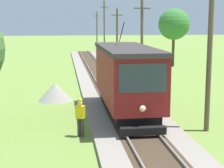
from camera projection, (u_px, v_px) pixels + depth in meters
name	position (u px, v px, depth m)	size (l,w,h in m)	color
red_tram	(126.00, 77.00, 19.11)	(2.60, 8.54, 4.79)	maroon
utility_pole_near_tram	(210.00, 46.00, 16.32)	(1.40, 0.34, 7.84)	brown
utility_pole_mid	(142.00, 39.00, 30.32)	(1.40, 0.61, 7.06)	brown
utility_pole_far	(117.00, 35.00, 44.19)	(1.40, 0.29, 6.65)	brown
utility_pole_distant	(104.00, 26.00, 57.50)	(1.40, 0.35, 8.34)	brown
utility_pole_horizon	(97.00, 29.00, 69.94)	(1.40, 0.34, 6.93)	brown
gravel_pile	(55.00, 92.00, 23.31)	(2.24, 2.24, 1.18)	#9E998E
second_worker	(80.00, 115.00, 15.96)	(0.45, 0.40, 1.78)	#38332D
tree_left_far	(174.00, 24.00, 40.70)	(3.58, 3.58, 6.58)	#4C3823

